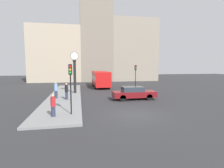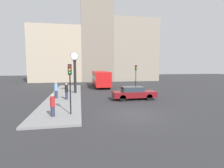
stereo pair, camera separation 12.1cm
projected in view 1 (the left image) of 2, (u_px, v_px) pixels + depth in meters
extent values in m
plane|color=#2D2D30|center=(134.00, 114.00, 13.24)|extent=(120.00, 120.00, 0.00)
cube|color=gray|center=(65.00, 96.00, 21.03)|extent=(3.66, 22.14, 0.16)
cube|color=#B7A88E|center=(55.00, 54.00, 40.30)|extent=(11.61, 5.00, 12.72)
cube|color=gray|center=(96.00, 43.00, 41.77)|extent=(7.45, 5.00, 18.45)
cube|color=gray|center=(134.00, 50.00, 43.67)|extent=(11.26, 5.00, 15.13)
cube|color=maroon|center=(134.00, 94.00, 19.11)|extent=(4.70, 1.72, 0.61)
cube|color=#2D3842|center=(133.00, 89.00, 19.02)|extent=(2.26, 1.55, 0.52)
cylinder|color=black|center=(144.00, 95.00, 20.14)|extent=(0.68, 0.22, 0.68)
cylinder|color=black|center=(149.00, 97.00, 18.68)|extent=(0.68, 0.22, 0.68)
cylinder|color=black|center=(120.00, 96.00, 19.60)|extent=(0.68, 0.22, 0.68)
cylinder|color=black|center=(123.00, 98.00, 18.14)|extent=(0.68, 0.22, 0.68)
cube|color=red|center=(101.00, 78.00, 30.45)|extent=(2.43, 8.22, 2.36)
cube|color=#1E232D|center=(100.00, 77.00, 30.43)|extent=(2.45, 8.06, 0.71)
cylinder|color=black|center=(105.00, 83.00, 33.25)|extent=(0.28, 0.90, 0.90)
cylinder|color=black|center=(93.00, 83.00, 32.85)|extent=(0.28, 0.90, 0.90)
cylinder|color=black|center=(109.00, 86.00, 28.27)|extent=(0.28, 0.90, 0.90)
cylinder|color=black|center=(96.00, 86.00, 27.87)|extent=(0.28, 0.90, 0.90)
cylinder|color=black|center=(71.00, 95.00, 12.60)|extent=(0.09, 0.09, 2.88)
cube|color=black|center=(70.00, 69.00, 12.41)|extent=(0.26, 0.20, 0.76)
cylinder|color=red|center=(70.00, 67.00, 12.27)|extent=(0.15, 0.04, 0.15)
cylinder|color=orange|center=(70.00, 70.00, 12.30)|extent=(0.15, 0.04, 0.15)
cylinder|color=green|center=(70.00, 72.00, 12.32)|extent=(0.15, 0.04, 0.15)
cylinder|color=black|center=(135.00, 80.00, 25.97)|extent=(0.09, 0.09, 3.03)
cube|color=black|center=(136.00, 68.00, 25.77)|extent=(0.26, 0.20, 0.76)
cylinder|color=red|center=(136.00, 66.00, 25.63)|extent=(0.15, 0.04, 0.15)
cylinder|color=orange|center=(136.00, 68.00, 25.66)|extent=(0.15, 0.04, 0.15)
cylinder|color=green|center=(136.00, 69.00, 25.68)|extent=(0.15, 0.04, 0.15)
cylinder|color=black|center=(75.00, 77.00, 22.66)|extent=(0.34, 0.34, 4.10)
cube|color=black|center=(74.00, 61.00, 22.44)|extent=(0.44, 0.44, 0.20)
cylinder|color=black|center=(74.00, 56.00, 22.38)|extent=(1.04, 0.04, 1.04)
cylinder|color=white|center=(74.00, 56.00, 22.38)|extent=(0.97, 0.06, 0.97)
cylinder|color=#2D334C|center=(53.00, 111.00, 12.13)|extent=(0.28, 0.28, 0.71)
cylinder|color=red|center=(53.00, 102.00, 12.06)|extent=(0.33, 0.33, 0.66)
sphere|color=tan|center=(53.00, 96.00, 12.01)|extent=(0.20, 0.20, 0.20)
cylinder|color=#2D334C|center=(56.00, 94.00, 19.02)|extent=(0.32, 0.32, 0.82)
cylinder|color=#729ED8|center=(56.00, 87.00, 18.94)|extent=(0.38, 0.38, 0.76)
sphere|color=tan|center=(56.00, 83.00, 18.89)|extent=(0.22, 0.22, 0.22)
cylinder|color=#2D334C|center=(67.00, 96.00, 18.29)|extent=(0.29, 0.29, 0.78)
cylinder|color=black|center=(66.00, 89.00, 18.22)|extent=(0.34, 0.34, 0.73)
sphere|color=tan|center=(66.00, 84.00, 18.17)|extent=(0.23, 0.23, 0.23)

